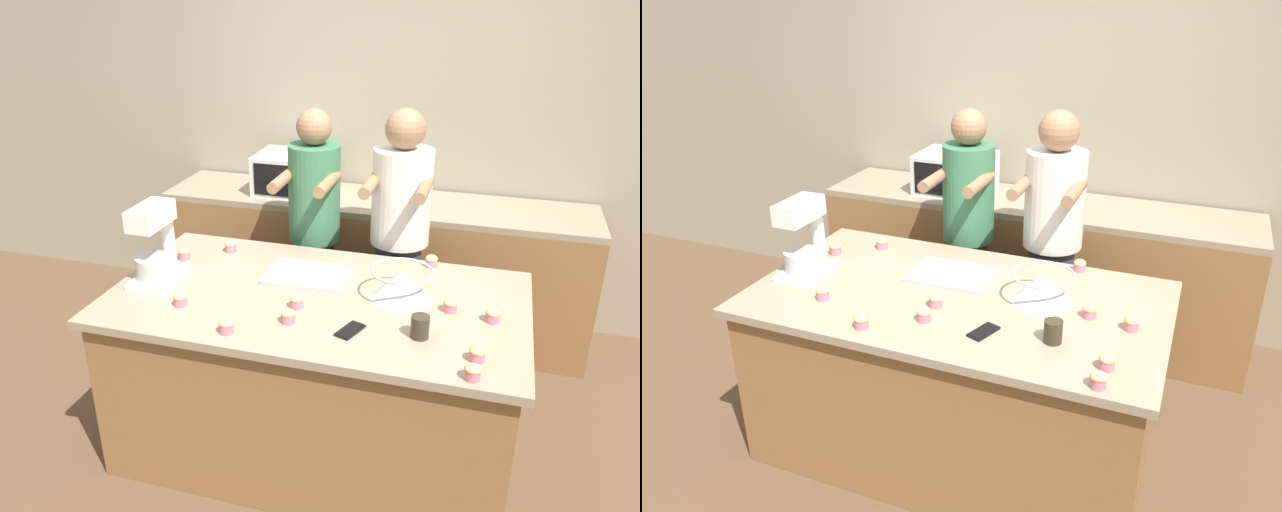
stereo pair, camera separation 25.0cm
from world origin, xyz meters
The scene contains 23 objects.
ground_plane centered at (0.00, 0.00, 0.00)m, with size 16.00×16.00×0.00m, color brown.
back_wall centered at (0.00, 1.67, 1.35)m, with size 10.00×0.06×2.70m.
island_counter centered at (0.00, 0.00, 0.44)m, with size 1.95×1.09×0.88m.
back_counter centered at (0.00, 1.32, 0.46)m, with size 2.80×0.60×0.93m.
person_left centered at (-0.24, 0.76, 0.86)m, with size 0.32×0.49×1.61m.
person_right centered at (0.26, 0.76, 0.86)m, with size 0.34×0.50×1.63m.
stand_mixer centered at (-0.79, -0.07, 1.05)m, with size 0.20×0.30×0.39m.
mixing_bowl centered at (0.39, 0.09, 0.96)m, with size 0.29×0.29×0.14m.
baking_tray centered at (-0.10, 0.17, 0.90)m, with size 0.40×0.28×0.04m.
microwave_oven centered at (-0.56, 1.32, 1.06)m, with size 0.49×0.39×0.26m.
cell_phone centered at (0.23, -0.28, 0.89)m, with size 0.11×0.16×0.01m.
drinking_glass centered at (0.52, -0.24, 0.93)m, with size 0.08×0.08×0.10m.
cupcake_0 centered at (0.76, -0.35, 0.91)m, with size 0.06×0.06×0.06m.
cupcake_1 centered at (-0.80, 0.20, 0.91)m, with size 0.06×0.06×0.06m.
cupcake_2 centered at (-0.05, -0.28, 0.91)m, with size 0.06×0.06×0.06m.
cupcake_3 centered at (-0.57, -0.27, 0.91)m, with size 0.06×0.06×0.06m.
cupcake_4 centered at (-0.60, 0.36, 0.91)m, with size 0.06×0.06×0.06m.
cupcake_5 centered at (0.80, -0.02, 0.91)m, with size 0.06×0.06×0.06m.
cupcake_6 centered at (0.48, 0.48, 0.91)m, with size 0.06×0.06×0.06m.
cupcake_7 centered at (0.62, 0.02, 0.91)m, with size 0.06×0.06×0.06m.
cupcake_8 centered at (0.75, -0.48, 0.91)m, with size 0.06×0.06×0.06m.
cupcake_9 centered at (-0.05, -0.14, 0.91)m, with size 0.06×0.06×0.06m.
cupcake_10 centered at (-0.27, -0.43, 0.91)m, with size 0.06×0.06×0.06m.
Camera 1 is at (0.76, -2.50, 2.24)m, focal length 35.00 mm.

